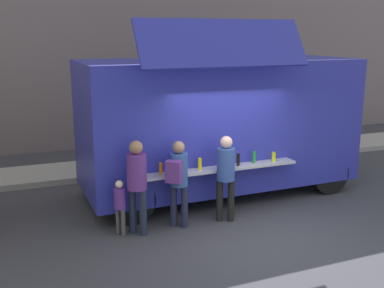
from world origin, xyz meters
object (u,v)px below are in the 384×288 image
food_truck_main (220,122)px  customer_rear_waiting (137,179)px  trash_bin (311,137)px  child_near_queue (120,203)px  customer_mid_with_backpack (178,176)px  customer_front_ordering (226,171)px

food_truck_main → customer_rear_waiting: food_truck_main is taller
food_truck_main → trash_bin: (4.11, 2.32, -1.16)m
customer_rear_waiting → child_near_queue: size_ratio=1.69×
food_truck_main → customer_mid_with_backpack: bearing=-136.2°
trash_bin → customer_rear_waiting: 7.52m
customer_front_ordering → food_truck_main: bearing=3.5°
customer_front_ordering → child_near_queue: 2.09m
customer_rear_waiting → child_near_queue: customer_rear_waiting is taller
food_truck_main → trash_bin: size_ratio=6.21×
customer_front_ordering → customer_rear_waiting: (-1.74, 0.02, 0.03)m
customer_front_ordering → child_near_queue: size_ratio=1.64×
trash_bin → customer_mid_with_backpack: (-5.64, -3.86, 0.53)m
customer_mid_with_backpack → customer_rear_waiting: size_ratio=0.95×
customer_mid_with_backpack → child_near_queue: bearing=126.3°
customer_mid_with_backpack → customer_rear_waiting: 0.78m
customer_mid_with_backpack → child_near_queue: size_ratio=1.61×
trash_bin → child_near_queue: child_near_queue is taller
customer_front_ordering → trash_bin: bearing=-26.7°
food_truck_main → child_near_queue: size_ratio=5.90×
food_truck_main → customer_rear_waiting: size_ratio=3.49×
customer_mid_with_backpack → customer_front_ordering: bearing=-52.5°
customer_front_ordering → customer_mid_with_backpack: customer_front_ordering is taller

